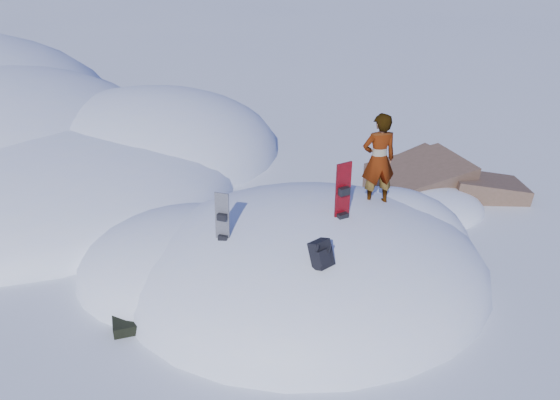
{
  "coord_description": "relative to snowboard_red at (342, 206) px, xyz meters",
  "views": [
    {
      "loc": [
        -1.86,
        -8.65,
        5.9
      ],
      "look_at": [
        -0.49,
        0.3,
        1.54
      ],
      "focal_mm": 35.0,
      "sensor_mm": 36.0,
      "label": 1
    }
  ],
  "objects": [
    {
      "name": "gear_pile",
      "position": [
        -3.64,
        -0.67,
        -1.54
      ],
      "size": [
        0.89,
        0.68,
        0.24
      ],
      "rotation": [
        0.0,
        0.0,
        0.16
      ],
      "color": "black",
      "rests_on": "ground"
    },
    {
      "name": "snowboard_red",
      "position": [
        0.0,
        0.0,
        0.0
      ],
      "size": [
        0.3,
        0.23,
        1.66
      ],
      "rotation": [
        0.0,
        0.0,
        0.4
      ],
      "color": "red",
      "rests_on": "snow_mound"
    },
    {
      "name": "snowboard_dark",
      "position": [
        -2.11,
        -0.16,
        -0.2
      ],
      "size": [
        0.27,
        0.23,
        1.35
      ],
      "rotation": [
        0.0,
        0.0,
        -0.47
      ],
      "color": "black",
      "rests_on": "snow_mound"
    },
    {
      "name": "person",
      "position": [
        0.87,
        0.77,
        0.52
      ],
      "size": [
        0.68,
        0.47,
        1.79
      ],
      "primitive_type": "imported",
      "rotation": [
        0.0,
        0.0,
        3.2
      ],
      "color": "slate",
      "rests_on": "snow_mound"
    },
    {
      "name": "backpack",
      "position": [
        -0.64,
        -1.21,
        -0.2
      ],
      "size": [
        0.44,
        0.49,
        0.51
      ],
      "rotation": [
        0.0,
        0.0,
        0.55
      ],
      "color": "black",
      "rests_on": "snow_mound"
    },
    {
      "name": "ground",
      "position": [
        -0.52,
        0.37,
        -1.66
      ],
      "size": [
        120.0,
        120.0,
        0.0
      ],
      "primitive_type": "plane",
      "color": "white",
      "rests_on": "ground"
    },
    {
      "name": "rock_outcrop",
      "position": [
        3.2,
        3.38,
        -1.65
      ],
      "size": [
        4.68,
        4.41,
        1.68
      ],
      "color": "brown",
      "rests_on": "ground"
    },
    {
      "name": "snow_mound",
      "position": [
        -0.69,
        0.61,
        -1.66
      ],
      "size": [
        8.0,
        6.0,
        3.0
      ],
      "color": "white",
      "rests_on": "ground"
    }
  ]
}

